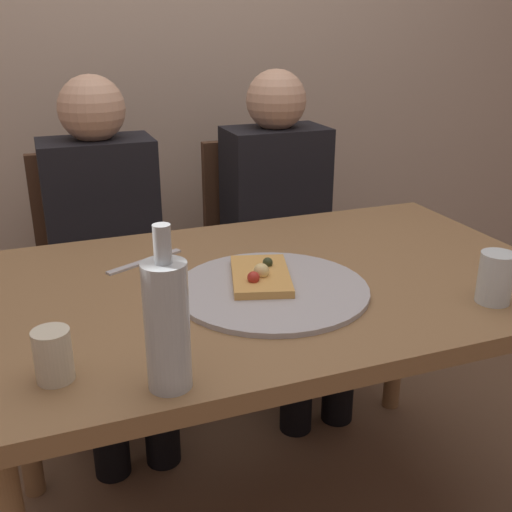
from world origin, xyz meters
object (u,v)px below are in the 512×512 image
pizza_tray (272,289)px  tumbler_far (495,278)px  chair_right (269,244)px  dining_table (275,311)px  chair_left (105,265)px  tumbler_near (53,355)px  wine_bottle (167,324)px  table_knife (145,261)px  guest_in_sweater (108,245)px  guest_in_beanie (285,224)px  pizza_slice_last (261,275)px

pizza_tray → tumbler_far: tumbler_far is taller
chair_right → tumbler_far: bearing=93.7°
dining_table → chair_left: (-0.31, 0.83, -0.15)m
pizza_tray → tumbler_near: bearing=-157.3°
dining_table → wine_bottle: size_ratio=4.81×
table_knife → guest_in_sweater: guest_in_sweater is taller
wine_bottle → chair_right: (0.65, 1.19, -0.35)m
table_knife → guest_in_beanie: guest_in_beanie is taller
dining_table → pizza_tray: pizza_tray is taller
dining_table → wine_bottle: (-0.34, -0.36, 0.20)m
wine_bottle → table_knife: bearing=83.2°
dining_table → wine_bottle: wine_bottle is taller
guest_in_sweater → pizza_tray: bearing=109.8°
tumbler_near → chair_right: chair_right is taller
pizza_tray → pizza_slice_last: bearing=100.8°
dining_table → guest_in_beanie: guest_in_beanie is taller
pizza_slice_last → chair_right: bearing=66.9°
tumbler_near → pizza_tray: bearing=22.7°
pizza_tray → guest_in_sweater: guest_in_sweater is taller
pizza_slice_last → wine_bottle: size_ratio=0.88×
tumbler_near → guest_in_sweater: (0.21, 0.95, -0.16)m
wine_bottle → guest_in_beanie: size_ratio=0.24×
pizza_tray → chair_left: 0.97m
tumbler_far → dining_table: bearing=143.4°
dining_table → guest_in_sweater: size_ratio=1.16×
wine_bottle → tumbler_far: 0.73m
wine_bottle → tumbler_far: bearing=5.6°
dining_table → table_knife: table_knife is taller
pizza_tray → table_knife: 0.36m
tumbler_far → chair_left: (-0.70, 1.11, -0.29)m
pizza_tray → tumbler_far: bearing=-26.8°
tumbler_near → tumbler_far: bearing=-1.0°
dining_table → tumbler_far: (0.39, -0.29, 0.14)m
dining_table → tumbler_far: bearing=-36.6°
wine_bottle → chair_left: wine_bottle is taller
tumbler_near → guest_in_sweater: guest_in_sweater is taller
chair_left → chair_right: 0.62m
tumbler_far → chair_right: bearing=93.7°
table_knife → chair_left: size_ratio=0.24×
wine_bottle → guest_in_beanie: (0.65, 1.03, -0.23)m
dining_table → wine_bottle: bearing=-133.2°
pizza_tray → table_knife: bearing=130.0°
chair_right → dining_table: bearing=69.0°
wine_bottle → chair_left: size_ratio=0.31×
dining_table → guest_in_beanie: 0.75m
guest_in_sweater → guest_in_beanie: same height
chair_right → guest_in_beanie: size_ratio=0.77×
chair_left → wine_bottle: bearing=88.6°
pizza_tray → wine_bottle: bearing=-136.2°
guest_in_beanie → tumbler_near: bearing=48.7°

